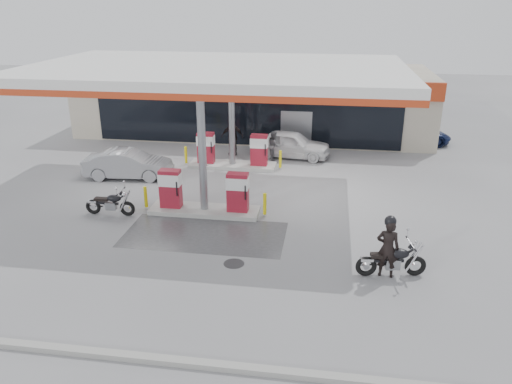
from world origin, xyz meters
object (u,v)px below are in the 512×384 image
pump_island_far (232,154)px  biker_walking (232,137)px  parked_motorcycle (111,204)px  parked_car_right (414,134)px  parked_car_left (182,126)px  pump_island_near (204,196)px  biker_main (388,248)px  hatchback_silver (128,164)px  attendant (274,145)px  sedan_white (291,144)px  main_motorcycle (392,261)px

pump_island_far → biker_walking: size_ratio=2.50×
parked_motorcycle → parked_car_right: parked_car_right is taller
pump_island_far → parked_car_left: pump_island_far is taller
parked_car_right → biker_walking: biker_walking is taller
pump_island_near → biker_main: biker_main is taller
pump_island_far → biker_walking: biker_walking is taller
pump_island_far → parked_car_right: bearing=31.0°
biker_walking → hatchback_silver: bearing=-135.7°
parked_motorcycle → parked_car_left: size_ratio=0.57×
hatchback_silver → parked_car_left: bearing=-6.3°
biker_main → hatchback_silver: (-11.61, 7.62, -0.28)m
parked_motorcycle → attendant: size_ratio=1.33×
sedan_white → parked_car_right: sedan_white is taller
parked_car_left → biker_walking: size_ratio=1.77×
parked_car_left → biker_main: bearing=-145.4°
sedan_white → hatchback_silver: bearing=129.2°
hatchback_silver → pump_island_far: bearing=-67.9°
pump_island_far → sedan_white: 3.60m
biker_main → parked_car_left: (-11.41, 16.02, -0.45)m
biker_main → main_motorcycle: bearing=-162.7°
main_motorcycle → biker_main: 0.51m
parked_motorcycle → parked_car_right: 18.74m
biker_main → hatchback_silver: biker_main is taller
attendant → sedan_white: bearing=-69.3°
pump_island_near → attendant: size_ratio=3.28×
biker_main → biker_walking: biker_walking is taller
pump_island_far → parked_car_right: (10.00, 6.00, -0.12)m
parked_car_right → parked_motorcycle: bearing=125.3°
main_motorcycle → attendant: (-5.13, 11.64, 0.27)m
pump_island_near → sedan_white: bearing=70.8°
biker_walking → main_motorcycle: bearing=-61.1°
attendant → parked_car_right: (8.02, 4.35, -0.20)m
attendant → main_motorcycle: bearing=-167.6°
hatchback_silver → parked_car_left: (0.21, 8.40, -0.17)m
parked_motorcycle → sedan_white: 11.13m
parked_car_left → parked_car_right: parked_car_right is taller
parked_motorcycle → hatchback_silver: hatchback_silver is taller
biker_main → attendant: biker_main is taller
parked_car_right → parked_car_left: bearing=82.2°
parked_motorcycle → sedan_white: (6.54, 9.00, 0.26)m
pump_island_far → attendant: pump_island_far is taller
main_motorcycle → hatchback_silver: bearing=137.9°
pump_island_far → biker_walking: bearing=101.1°
biker_main → biker_walking: 14.26m
biker_main → attendant: size_ratio=1.25×
parked_motorcycle → biker_walking: 9.58m
main_motorcycle → sedan_white: size_ratio=0.52×
main_motorcycle → hatchback_silver: (-11.81, 7.59, 0.18)m
attendant → parked_car_right: attendant is taller
attendant → biker_main: bearing=-168.5°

